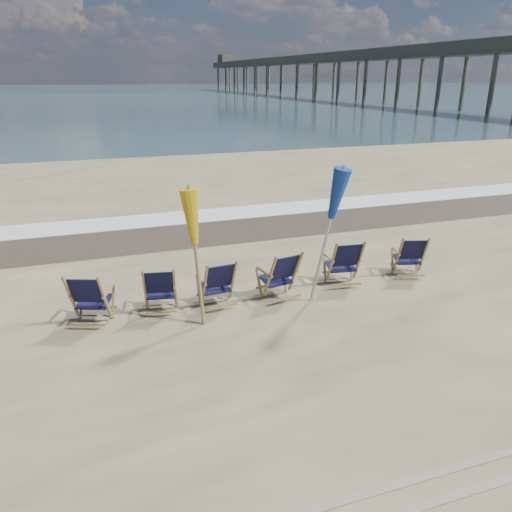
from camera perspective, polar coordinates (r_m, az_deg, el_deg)
The scene contains 12 objects.
ocean at distance 133.47m, azimuth -18.82°, elevation 17.29°, with size 400.00×400.00×0.00m, color #334E56.
surf_foam at distance 14.45m, azimuth -7.95°, elevation 4.45°, with size 200.00×1.40×0.01m, color silver.
wet_sand_strip at distance 13.04m, azimuth -6.63°, elevation 2.80°, with size 200.00×2.60×0.00m, color #42362A.
beach_chair_0 at distance 8.26m, azimuth -16.92°, elevation -4.79°, with size 0.61×0.69×0.96m, color black, non-canonical shape.
beach_chair_1 at distance 8.47m, azimuth -9.25°, elevation -3.78°, with size 0.57×0.64×0.88m, color black, non-canonical shape.
beach_chair_2 at distance 8.62m, azimuth -2.63°, elevation -2.98°, with size 0.59×0.66×0.92m, color black, non-canonical shape.
beach_chair_3 at distance 8.96m, azimuth 4.56°, elevation -1.98°, with size 0.61×0.69×0.96m, color black, non-canonical shape.
beach_chair_4 at distance 9.64m, azimuth 11.72°, elevation -0.68°, with size 0.62×0.70×0.97m, color black, non-canonical shape.
beach_chair_5 at distance 10.39m, azimuth 18.62°, elevation -0.04°, with size 0.57×0.65×0.90m, color black, non-canonical shape.
umbrella_yellow at distance 7.67m, azimuth -6.93°, elevation 3.54°, with size 0.30×0.30×2.19m.
umbrella_blue at distance 8.35m, azimuth 8.12°, elevation 6.50°, with size 0.30×0.30×2.44m.
fishing_pier at distance 89.18m, azimuth 8.56°, elevation 20.26°, with size 4.40×140.00×9.30m, color brown, non-canonical shape.
Camera 1 is at (-2.62, -5.39, 3.81)m, focal length 35.00 mm.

